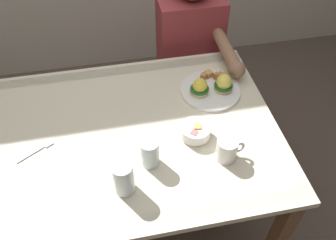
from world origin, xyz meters
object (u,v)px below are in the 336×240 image
at_px(fruit_bowl, 195,132).
at_px(coffee_mug, 227,149).
at_px(diner_person, 191,52).
at_px(fork, 37,150).
at_px(water_glass_far, 124,179).
at_px(eggs_benedict_plate, 212,87).
at_px(dining_table, 133,148).
at_px(water_glass_near, 150,154).

xyz_separation_m(fruit_bowl, coffee_mug, (0.09, -0.12, 0.02)).
distance_m(coffee_mug, diner_person, 0.81).
distance_m(fork, water_glass_far, 0.40).
xyz_separation_m(fruit_bowl, fork, (-0.62, 0.05, -0.03)).
bearing_deg(fruit_bowl, eggs_benedict_plate, 60.55).
relative_size(coffee_mug, water_glass_far, 0.82).
relative_size(dining_table, water_glass_far, 8.81).
bearing_deg(diner_person, fruit_bowl, -102.90).
bearing_deg(dining_table, coffee_mug, -30.01).
bearing_deg(fork, eggs_benedict_plate, 14.39).
bearing_deg(water_glass_far, eggs_benedict_plate, 44.52).
distance_m(coffee_mug, fork, 0.73).
bearing_deg(coffee_mug, eggs_benedict_plate, 82.47).
bearing_deg(diner_person, coffee_mug, -94.64).
xyz_separation_m(eggs_benedict_plate, fork, (-0.76, -0.19, -0.02)).
bearing_deg(fruit_bowl, water_glass_near, -155.35).
relative_size(dining_table, diner_person, 1.05).
bearing_deg(coffee_mug, diner_person, 85.36).
bearing_deg(dining_table, diner_person, 56.10).
distance_m(fruit_bowl, water_glass_near, 0.22).
bearing_deg(fork, water_glass_near, -18.54).
relative_size(fork, water_glass_near, 1.22).
xyz_separation_m(coffee_mug, water_glass_far, (-0.39, -0.07, 0.01)).
bearing_deg(eggs_benedict_plate, fork, -165.61).
height_order(eggs_benedict_plate, water_glass_near, water_glass_near).
height_order(dining_table, fork, fork).
distance_m(eggs_benedict_plate, fruit_bowl, 0.28).
xyz_separation_m(dining_table, fruit_bowl, (0.25, -0.07, 0.14)).
bearing_deg(water_glass_far, fork, 142.82).
distance_m(fork, water_glass_near, 0.45).
xyz_separation_m(coffee_mug, fork, (-0.71, 0.17, -0.05)).
height_order(fork, water_glass_near, water_glass_near).
height_order(eggs_benedict_plate, coffee_mug, coffee_mug).
xyz_separation_m(fork, water_glass_near, (0.42, -0.14, 0.05)).
bearing_deg(water_glass_near, fork, 161.46).
distance_m(dining_table, water_glass_far, 0.32).
xyz_separation_m(fruit_bowl, diner_person, (0.15, 0.67, -0.12)).
relative_size(fruit_bowl, fork, 0.85).
xyz_separation_m(eggs_benedict_plate, water_glass_far, (-0.44, -0.43, 0.04)).
bearing_deg(dining_table, eggs_benedict_plate, 23.89).
height_order(dining_table, diner_person, diner_person).
distance_m(dining_table, fork, 0.39).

